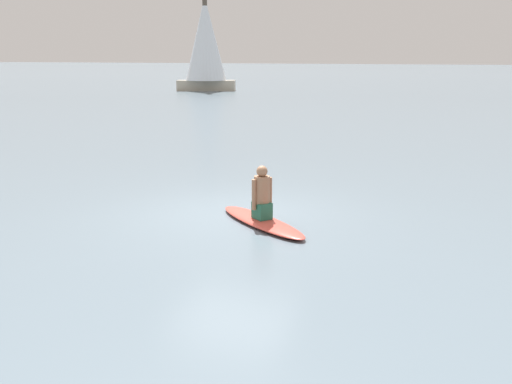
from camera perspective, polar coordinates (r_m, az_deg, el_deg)
name	(u,v)px	position (r m, az deg, el deg)	size (l,w,h in m)	color
ground_plane	(232,213)	(11.86, -2.39, -2.09)	(400.00, 400.00, 0.00)	slate
surfboard	(262,222)	(11.02, 0.59, -2.95)	(2.64, 0.62, 0.13)	#D84C3F
person_paddler	(262,195)	(10.88, 0.60, -0.28)	(0.44, 0.42, 1.03)	#26664C
sailboat_center_horizon	(205,42)	(53.24, -5.05, 14.64)	(5.46, 4.69, 9.25)	#B2A893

